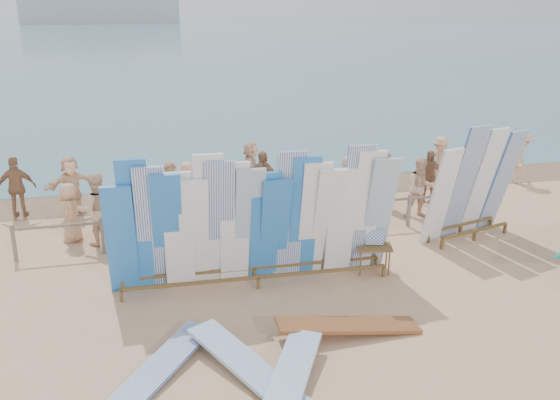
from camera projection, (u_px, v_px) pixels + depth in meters
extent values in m
plane|color=tan|center=(294.00, 291.00, 12.54)|extent=(160.00, 160.00, 0.00)
cube|color=slate|center=(148.00, 31.00, 130.70)|extent=(320.00, 240.00, 0.02)
cube|color=brown|center=(238.00, 191.00, 19.18)|extent=(40.00, 2.60, 0.01)
cube|color=#999EA3|center=(101.00, 9.00, 174.81)|extent=(45.00, 8.00, 8.00)
cube|color=#78695B|center=(264.00, 210.00, 15.05)|extent=(12.00, 0.06, 0.06)
cube|color=#78695B|center=(14.00, 244.00, 13.85)|extent=(0.08, 0.08, 0.90)
cube|color=#78695B|center=(103.00, 236.00, 14.29)|extent=(0.08, 0.08, 0.90)
cube|color=#78695B|center=(186.00, 229.00, 14.73)|extent=(0.08, 0.08, 0.90)
cube|color=#78695B|center=(265.00, 223.00, 15.16)|extent=(0.08, 0.08, 0.90)
cube|color=#78695B|center=(339.00, 217.00, 15.60)|extent=(0.08, 0.08, 0.90)
cube|color=#78695B|center=(409.00, 211.00, 16.04)|extent=(0.08, 0.08, 0.90)
cube|color=#78695B|center=(475.00, 205.00, 16.48)|extent=(0.08, 0.08, 0.90)
cube|color=brown|center=(258.00, 277.00, 12.56)|extent=(5.66, 0.21, 0.07)
cube|color=brown|center=(254.00, 268.00, 13.00)|extent=(5.66, 0.21, 0.07)
cube|color=blue|center=(121.00, 241.00, 11.93)|extent=(0.62, 0.69, 2.49)
cube|color=blue|center=(136.00, 228.00, 11.91)|extent=(0.62, 0.70, 3.01)
cube|color=silver|center=(152.00, 230.00, 12.00)|extent=(0.62, 0.85, 2.86)
cube|color=blue|center=(168.00, 232.00, 12.08)|extent=(0.62, 0.96, 2.71)
cube|color=white|center=(179.00, 232.00, 12.13)|extent=(0.61, 0.59, 2.68)
cube|color=white|center=(194.00, 234.00, 12.21)|extent=(0.62, 0.77, 2.53)
cube|color=white|center=(209.00, 221.00, 12.19)|extent=(0.62, 0.81, 3.05)
cube|color=silver|center=(220.00, 224.00, 12.26)|extent=(0.62, 0.91, 2.91)
cube|color=white|center=(235.00, 224.00, 12.33)|extent=(0.62, 0.68, 2.84)
cube|color=#7DA4C8|center=(250.00, 226.00, 12.41)|extent=(0.62, 0.80, 2.70)
cube|color=blue|center=(264.00, 227.00, 12.49)|extent=(0.62, 0.73, 2.60)
cube|color=blue|center=(274.00, 230.00, 12.56)|extent=(0.62, 0.88, 2.44)
cube|color=silver|center=(289.00, 217.00, 12.53)|extent=(0.62, 0.72, 3.01)
cube|color=blue|center=(303.00, 218.00, 12.61)|extent=(0.62, 0.76, 2.88)
cube|color=white|center=(313.00, 220.00, 12.67)|extent=(0.62, 0.82, 2.75)
cube|color=white|center=(327.00, 223.00, 12.76)|extent=(0.62, 0.93, 2.61)
cube|color=white|center=(341.00, 222.00, 12.82)|extent=(0.61, 0.59, 2.57)
cube|color=silver|center=(355.00, 211.00, 12.81)|extent=(0.62, 0.72, 3.06)
cube|color=white|center=(365.00, 213.00, 12.87)|extent=(0.62, 0.78, 2.94)
cube|color=#7DA4C8|center=(378.00, 215.00, 12.95)|extent=(0.62, 0.94, 2.78)
cube|color=brown|center=(475.00, 231.00, 15.10)|extent=(2.16, 0.66, 0.07)
cube|color=brown|center=(461.00, 225.00, 15.51)|extent=(2.16, 0.66, 0.07)
cube|color=white|center=(441.00, 197.00, 14.51)|extent=(0.77, 0.80, 2.55)
cube|color=silver|center=(463.00, 184.00, 14.75)|extent=(0.81, 0.96, 3.05)
cube|color=white|center=(482.00, 182.00, 15.09)|extent=(0.82, 0.99, 2.92)
cube|color=silver|center=(501.00, 181.00, 15.42)|extent=(0.82, 1.00, 2.80)
cube|color=brown|center=(374.00, 247.00, 13.25)|extent=(0.88, 0.72, 0.05)
cube|color=white|center=(375.00, 237.00, 13.18)|extent=(0.40, 0.13, 0.36)
cube|color=brown|center=(348.00, 334.00, 10.90)|extent=(2.70, 0.62, 0.39)
cube|color=silver|center=(160.00, 374.00, 9.74)|extent=(2.08, 2.49, 0.23)
cube|color=#7DA4C8|center=(247.00, 375.00, 9.70)|extent=(1.76, 2.64, 0.37)
cube|color=#7DA4C8|center=(288.00, 394.00, 9.25)|extent=(1.76, 2.64, 0.35)
cube|color=red|center=(307.00, 210.00, 16.45)|extent=(0.59, 0.55, 0.05)
cube|color=red|center=(305.00, 198.00, 16.59)|extent=(0.57, 0.20, 0.56)
cube|color=red|center=(325.00, 215.00, 16.21)|extent=(0.58, 0.55, 0.04)
cube|color=red|center=(321.00, 204.00, 16.31)|extent=(0.51, 0.26, 0.49)
cube|color=red|center=(318.00, 207.00, 16.08)|extent=(0.54, 0.79, 0.54)
cube|color=red|center=(314.00, 192.00, 16.23)|extent=(0.46, 0.22, 0.34)
imported|color=beige|center=(97.00, 209.00, 14.70)|extent=(0.97, 0.61, 1.85)
imported|color=#8C6042|center=(385.00, 180.00, 17.43)|extent=(0.70, 0.64, 1.70)
imported|color=tan|center=(70.00, 212.00, 14.98)|extent=(0.50, 0.81, 1.53)
imported|color=beige|center=(421.00, 188.00, 16.59)|extent=(0.88, 0.49, 1.74)
imported|color=#8C6042|center=(172.00, 197.00, 15.62)|extent=(0.74, 0.48, 1.88)
imported|color=tan|center=(189.00, 190.00, 16.55)|extent=(1.15, 0.85, 1.64)
imported|color=tan|center=(348.00, 182.00, 17.42)|extent=(0.62, 0.85, 1.58)
imported|color=tan|center=(440.00, 161.00, 19.73)|extent=(0.98, 1.09, 1.62)
imported|color=#8C6042|center=(262.00, 181.00, 17.16)|extent=(1.11, 0.99, 1.78)
imported|color=#8C6042|center=(17.00, 187.00, 16.63)|extent=(1.06, 0.51, 1.76)
imported|color=beige|center=(72.00, 186.00, 16.85)|extent=(1.67, 1.08, 1.72)
imported|color=tan|center=(521.00, 158.00, 19.80)|extent=(1.04, 1.18, 1.74)
imported|color=#8C6042|center=(429.00, 176.00, 17.92)|extent=(1.00, 0.91, 1.62)
imported|color=beige|center=(251.00, 167.00, 18.91)|extent=(0.58, 1.56, 1.66)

